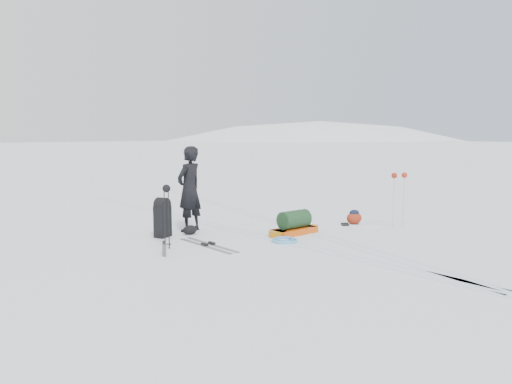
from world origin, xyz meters
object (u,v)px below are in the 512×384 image
skier (189,189)px  pulk_sled (294,225)px  expedition_rucksack (163,218)px  ski_poles_black (166,196)px

skier → pulk_sled: size_ratio=1.39×
skier → expedition_rucksack: bearing=-8.8°
pulk_sled → ski_poles_black: size_ratio=1.11×
skier → ski_poles_black: size_ratio=1.54×
skier → expedition_rucksack: size_ratio=2.23×
expedition_rucksack → ski_poles_black: size_ratio=0.69×
skier → ski_poles_black: skier is taller
skier → ski_poles_black: (-1.19, -1.23, 0.06)m
pulk_sled → ski_poles_black: 2.98m
ski_poles_black → skier: bearing=21.9°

